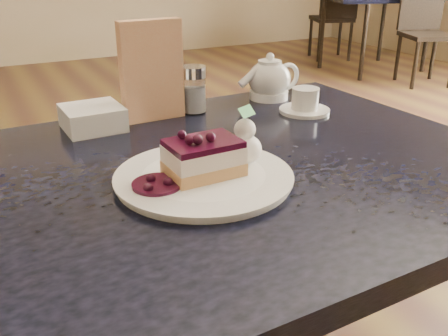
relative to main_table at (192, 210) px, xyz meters
name	(u,v)px	position (x,y,z in m)	size (l,w,h in m)	color
main_table	(192,210)	(0.00, 0.00, 0.00)	(1.18, 0.81, 0.72)	black
dessert_plate	(204,178)	(0.00, -0.05, 0.08)	(0.28, 0.28, 0.01)	white
cheesecake_slice	(203,158)	(0.00, -0.05, 0.12)	(0.12, 0.09, 0.06)	#EAB370
whipped_cream	(245,149)	(0.08, -0.04, 0.11)	(0.06, 0.06, 0.05)	white
berry_sauce	(157,185)	(-0.08, -0.06, 0.09)	(0.08, 0.08, 0.01)	black
tea_set	(276,85)	(0.35, 0.29, 0.12)	(0.17, 0.25, 0.10)	white
menu_card	(152,71)	(0.04, 0.29, 0.18)	(0.13, 0.03, 0.21)	beige
sugar_shaker	(194,89)	(0.14, 0.30, 0.13)	(0.06, 0.06, 0.11)	white
napkin_stack	(93,118)	(-0.09, 0.29, 0.10)	(0.12, 0.12, 0.05)	white
bg_table_far_right	(370,63)	(3.17, 2.92, -0.58)	(1.11, 1.65, 1.10)	black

